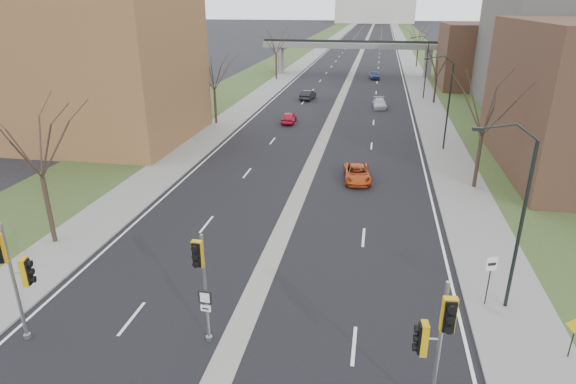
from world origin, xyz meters
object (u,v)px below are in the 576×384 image
(warning_sign, at_px, (574,331))
(car_left_far, at_px, (308,95))
(signal_pole_right, at_px, (436,335))
(car_left_near, at_px, (289,117))
(car_right_near, at_px, (357,173))
(car_right_far, at_px, (374,75))
(speed_limit_sign, at_px, (490,272))
(car_right_mid, at_px, (380,103))
(signal_pole_left, at_px, (13,268))
(signal_pole_median, at_px, (201,272))

(warning_sign, height_order, car_left_far, warning_sign)
(signal_pole_right, xyz_separation_m, car_left_near, (-12.38, 41.38, -2.88))
(car_right_near, distance_m, car_right_far, 54.01)
(car_left_near, xyz_separation_m, car_left_far, (0.13, 14.44, 0.03))
(signal_pole_right, relative_size, speed_limit_sign, 2.15)
(signal_pole_right, bearing_deg, warning_sign, 29.47)
(car_left_near, distance_m, car_right_mid, 14.69)
(car_left_far, bearing_deg, car_left_near, 97.10)
(signal_pole_left, height_order, car_left_far, signal_pole_left)
(signal_pole_left, bearing_deg, car_right_near, 44.90)
(speed_limit_sign, relative_size, car_right_near, 0.57)
(signal_pole_median, distance_m, car_right_far, 75.25)
(car_right_near, bearing_deg, signal_pole_median, -110.23)
(signal_pole_median, bearing_deg, car_right_far, 87.68)
(signal_pole_median, height_order, warning_sign, signal_pole_median)
(speed_limit_sign, xyz_separation_m, warning_sign, (2.60, -3.19, -0.49))
(signal_pole_left, bearing_deg, warning_sign, -7.80)
(speed_limit_sign, height_order, warning_sign, speed_limit_sign)
(signal_pole_median, bearing_deg, signal_pole_left, -169.28)
(signal_pole_median, bearing_deg, car_right_mid, 84.22)
(signal_pole_left, height_order, signal_pole_right, signal_pole_left)
(signal_pole_right, xyz_separation_m, car_right_near, (-3.53, 23.28, -2.91))
(signal_pole_right, relative_size, car_right_mid, 1.27)
(car_right_near, bearing_deg, signal_pole_left, -126.01)
(speed_limit_sign, height_order, car_left_far, speed_limit_sign)
(signal_pole_median, bearing_deg, car_right_near, 78.06)
(speed_limit_sign, distance_m, car_right_far, 70.29)
(speed_limit_sign, xyz_separation_m, car_left_near, (-15.66, 34.08, -1.20))
(car_left_far, bearing_deg, car_right_far, -105.23)
(signal_pole_median, height_order, car_left_near, signal_pole_median)
(car_right_near, distance_m, car_right_mid, 28.58)
(signal_pole_right, height_order, car_right_near, signal_pole_right)
(car_left_near, height_order, car_right_near, car_left_near)
(warning_sign, distance_m, car_right_near, 21.35)
(signal_pole_left, xyz_separation_m, signal_pole_median, (7.41, 1.15, -0.06))
(signal_pole_left, relative_size, speed_limit_sign, 2.17)
(car_right_far, bearing_deg, signal_pole_left, -107.01)
(signal_pole_median, distance_m, warning_sign, 14.83)
(signal_pole_left, bearing_deg, signal_pole_right, -19.57)
(signal_pole_left, height_order, signal_pole_median, signal_pole_left)
(car_right_near, bearing_deg, car_right_mid, 80.57)
(speed_limit_sign, relative_size, car_left_far, 0.61)
(car_right_far, bearing_deg, speed_limit_sign, -92.10)
(warning_sign, xyz_separation_m, car_left_near, (-18.26, 37.26, -0.70))
(signal_pole_right, relative_size, car_right_near, 1.23)
(warning_sign, height_order, car_left_near, warning_sign)
(signal_pole_median, xyz_separation_m, car_right_near, (5.16, 20.98, -2.88))
(signal_pole_median, height_order, car_right_far, signal_pole_median)
(car_left_near, xyz_separation_m, car_right_mid, (10.35, 10.43, -0.03))
(signal_pole_left, xyz_separation_m, signal_pole_right, (16.09, -1.14, -0.03))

